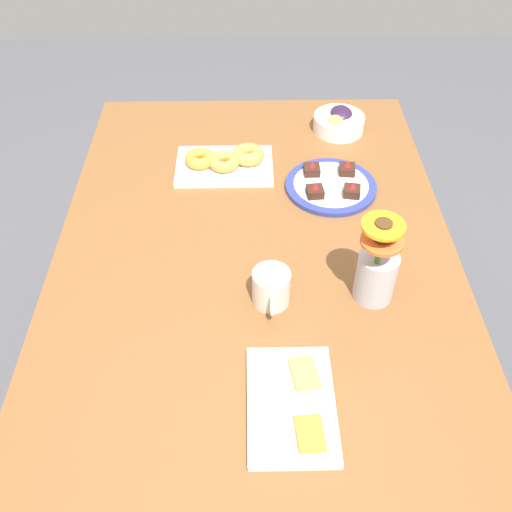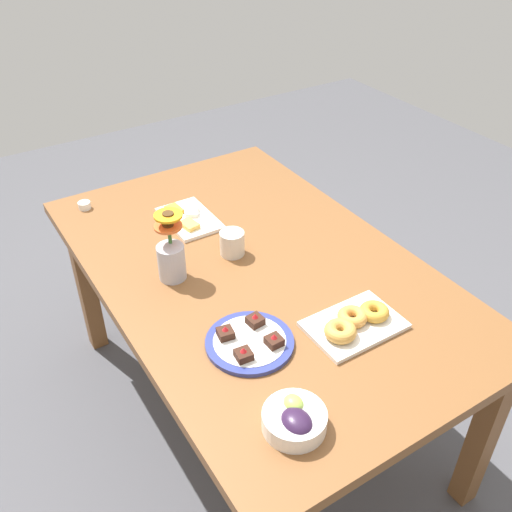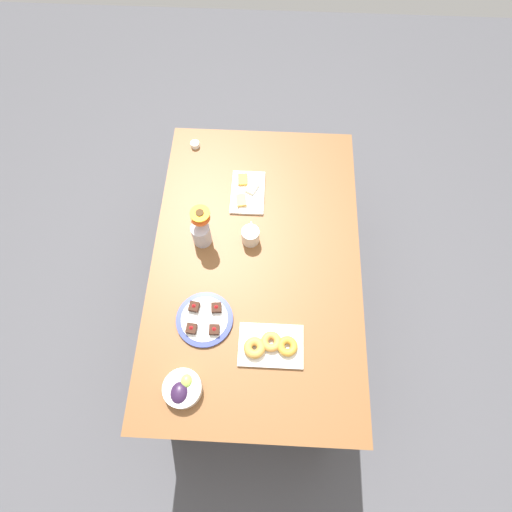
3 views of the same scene
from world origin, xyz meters
name	(u,v)px [view 1 (image 1 of 3)]	position (x,y,z in m)	size (l,w,h in m)	color
ground_plane	(256,423)	(0.00, 0.00, 0.00)	(6.00, 6.00, 0.00)	#4C4C51
dining_table	(256,291)	(0.00, 0.00, 0.65)	(1.60, 1.00, 0.74)	brown
coffee_mug	(271,288)	(0.11, 0.03, 0.78)	(0.12, 0.09, 0.09)	beige
grape_bowl	(339,122)	(-0.61, 0.27, 0.77)	(0.16, 0.16, 0.07)	white
cheese_platter	(293,404)	(0.38, 0.06, 0.75)	(0.26, 0.17, 0.03)	white
croissant_platter	(225,162)	(-0.41, -0.08, 0.76)	(0.19, 0.28, 0.05)	white
dessert_plate	(331,185)	(-0.31, 0.21, 0.75)	(0.25, 0.25, 0.05)	navy
flower_vase	(376,271)	(0.09, 0.26, 0.82)	(0.11, 0.10, 0.24)	#B2B2BC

